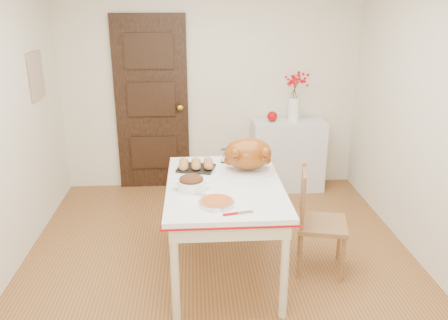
{
  "coord_description": "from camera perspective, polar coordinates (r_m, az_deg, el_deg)",
  "views": [
    {
      "loc": [
        -0.2,
        -3.38,
        2.19
      ],
      "look_at": [
        0.02,
        0.03,
        0.99
      ],
      "focal_mm": 36.73,
      "sensor_mm": 36.0,
      "label": 1
    }
  ],
  "objects": [
    {
      "name": "shaker_pair",
      "position": [
        4.15,
        3.76,
        0.57
      ],
      "size": [
        0.1,
        0.06,
        0.1
      ],
      "primitive_type": null,
      "rotation": [
        0.0,
        0.0,
        0.18
      ],
      "color": "white",
      "rests_on": "kitchen_table"
    },
    {
      "name": "turkey_platter",
      "position": [
        3.84,
        2.99,
        0.56
      ],
      "size": [
        0.52,
        0.44,
        0.29
      ],
      "primitive_type": null,
      "rotation": [
        0.0,
        0.0,
        0.16
      ],
      "color": "#985012",
      "rests_on": "kitchen_table"
    },
    {
      "name": "apple",
      "position": [
        5.4,
        6.02,
        5.42
      ],
      "size": [
        0.12,
        0.12,
        0.12
      ],
      "primitive_type": "sphere",
      "color": "#9B0608",
      "rests_on": "sideboard"
    },
    {
      "name": "wall_front",
      "position": [
        1.68,
        3.92,
        -14.72
      ],
      "size": [
        3.5,
        0.0,
        2.5
      ],
      "primitive_type": "cube",
      "color": "silver",
      "rests_on": "ground"
    },
    {
      "name": "pie_server",
      "position": [
        3.14,
        1.77,
        -6.62
      ],
      "size": [
        0.22,
        0.11,
        0.01
      ],
      "primitive_type": null,
      "rotation": [
        0.0,
        0.0,
        0.22
      ],
      "color": "silver",
      "rests_on": "kitchen_table"
    },
    {
      "name": "berry_vase",
      "position": [
        5.39,
        8.76,
        7.76
      ],
      "size": [
        0.3,
        0.3,
        0.57
      ],
      "primitive_type": null,
      "color": "white",
      "rests_on": "sideboard"
    },
    {
      "name": "wall_back",
      "position": [
        5.47,
        -1.64,
        9.36
      ],
      "size": [
        3.5,
        0.0,
        2.5
      ],
      "primitive_type": "cube",
      "color": "silver",
      "rests_on": "ground"
    },
    {
      "name": "drinking_glass",
      "position": [
        4.09,
        0.07,
        0.52
      ],
      "size": [
        0.08,
        0.08,
        0.12
      ],
      "primitive_type": "cylinder",
      "rotation": [
        0.0,
        0.0,
        0.08
      ],
      "color": "white",
      "rests_on": "kitchen_table"
    },
    {
      "name": "stuffing_dish",
      "position": [
        3.52,
        -4.08,
        -2.81
      ],
      "size": [
        0.33,
        0.29,
        0.11
      ],
      "primitive_type": null,
      "rotation": [
        0.0,
        0.0,
        -0.31
      ],
      "color": "#3A2212",
      "rests_on": "kitchen_table"
    },
    {
      "name": "door_back",
      "position": [
        5.5,
        -8.97,
        6.86
      ],
      "size": [
        0.85,
        0.06,
        2.06
      ],
      "primitive_type": "cube",
      "color": "black",
      "rests_on": "ground"
    },
    {
      "name": "wall_right",
      "position": [
        4.02,
        25.49,
        3.84
      ],
      "size": [
        0.0,
        4.0,
        2.5
      ],
      "primitive_type": "cube",
      "color": "silver",
      "rests_on": "ground"
    },
    {
      "name": "carving_knife",
      "position": [
        3.44,
        -3.12,
        -4.23
      ],
      "size": [
        0.26,
        0.22,
        0.01
      ],
      "primitive_type": null,
      "rotation": [
        0.0,
        0.0,
        -0.65
      ],
      "color": "silver",
      "rests_on": "kitchen_table"
    },
    {
      "name": "rolls_tray",
      "position": [
        3.93,
        -3.5,
        -0.6
      ],
      "size": [
        0.35,
        0.3,
        0.08
      ],
      "primitive_type": null,
      "rotation": [
        0.0,
        0.0,
        -0.25
      ],
      "color": "#AA6A3B",
      "rests_on": "kitchen_table"
    },
    {
      "name": "pumpkin_pie",
      "position": [
        3.26,
        -0.93,
        -5.19
      ],
      "size": [
        0.28,
        0.28,
        0.05
      ],
      "primitive_type": "cylinder",
      "rotation": [
        0.0,
        0.0,
        -0.12
      ],
      "color": "#AB4A1B",
      "rests_on": "kitchen_table"
    },
    {
      "name": "sideboard",
      "position": [
        5.57,
        7.95,
        0.59
      ],
      "size": [
        0.85,
        0.38,
        0.85
      ],
      "primitive_type": "cube",
      "color": "silver",
      "rests_on": "floor"
    },
    {
      "name": "kitchen_table",
      "position": [
        3.81,
        0.05,
        -8.62
      ],
      "size": [
        0.93,
        1.36,
        0.81
      ],
      "primitive_type": null,
      "color": "white",
      "rests_on": "floor"
    },
    {
      "name": "photo_board",
      "position": [
        4.88,
        -22.34,
        9.73
      ],
      "size": [
        0.03,
        0.35,
        0.45
      ],
      "primitive_type": "cube",
      "color": "tan",
      "rests_on": "ground"
    },
    {
      "name": "floor",
      "position": [
        4.03,
        -0.32,
        -13.61
      ],
      "size": [
        3.5,
        4.0,
        0.0
      ],
      "primitive_type": "cube",
      "color": "brown",
      "rests_on": "ground"
    },
    {
      "name": "chair_oak",
      "position": [
        3.92,
        12.14,
        -7.51
      ],
      "size": [
        0.48,
        0.48,
        0.9
      ],
      "primitive_type": null,
      "rotation": [
        0.0,
        0.0,
        1.35
      ],
      "color": "olive",
      "rests_on": "floor"
    }
  ]
}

